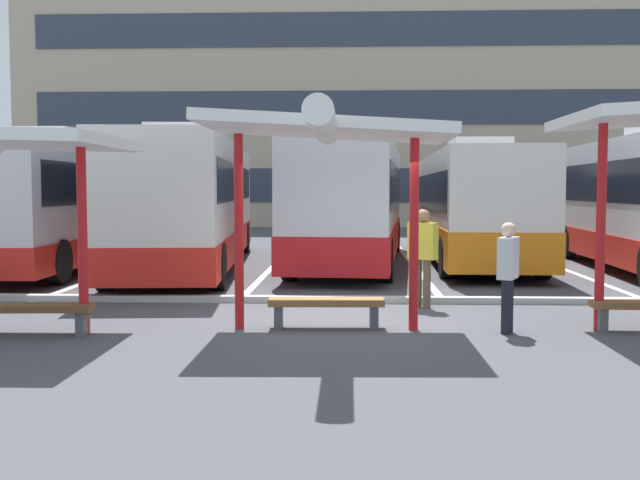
# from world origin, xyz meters

# --- Properties ---
(ground_plane) EXTENTS (160.00, 160.00, 0.00)m
(ground_plane) POSITION_xyz_m (0.00, 0.00, 0.00)
(ground_plane) COLOR #47474C
(terminal_building) EXTENTS (37.14, 15.25, 19.58)m
(terminal_building) POSITION_xyz_m (0.03, 36.93, 8.42)
(terminal_building) COLOR tan
(terminal_building) RESTS_ON ground
(coach_bus_0) EXTENTS (2.81, 11.90, 3.62)m
(coach_bus_0) POSITION_xyz_m (-7.50, 8.50, 1.69)
(coach_bus_0) COLOR silver
(coach_bus_0) RESTS_ON ground
(coach_bus_1) EXTENTS (3.53, 12.68, 3.65)m
(coach_bus_1) POSITION_xyz_m (-4.09, 7.90, 1.69)
(coach_bus_1) COLOR silver
(coach_bus_1) RESTS_ON ground
(coach_bus_2) EXTENTS (3.40, 11.59, 3.64)m
(coach_bus_2) POSITION_xyz_m (0.23, 9.09, 1.68)
(coach_bus_2) COLOR silver
(coach_bus_2) RESTS_ON ground
(coach_bus_3) EXTENTS (2.82, 11.86, 3.44)m
(coach_bus_3) POSITION_xyz_m (3.68, 9.94, 1.57)
(coach_bus_3) COLOR silver
(coach_bus_3) RESTS_ON ground
(lane_stripe_0) EXTENTS (0.16, 14.00, 0.01)m
(lane_stripe_0) POSITION_xyz_m (-9.64, 8.66, 0.00)
(lane_stripe_0) COLOR white
(lane_stripe_0) RESTS_ON ground
(lane_stripe_1) EXTENTS (0.16, 14.00, 0.01)m
(lane_stripe_1) POSITION_xyz_m (-5.79, 8.66, 0.00)
(lane_stripe_1) COLOR white
(lane_stripe_1) RESTS_ON ground
(lane_stripe_2) EXTENTS (0.16, 14.00, 0.01)m
(lane_stripe_2) POSITION_xyz_m (-1.93, 8.66, 0.00)
(lane_stripe_2) COLOR white
(lane_stripe_2) RESTS_ON ground
(lane_stripe_3) EXTENTS (0.16, 14.00, 0.01)m
(lane_stripe_3) POSITION_xyz_m (1.93, 8.66, 0.00)
(lane_stripe_3) COLOR white
(lane_stripe_3) RESTS_ON ground
(lane_stripe_4) EXTENTS (0.16, 14.00, 0.01)m
(lane_stripe_4) POSITION_xyz_m (5.79, 8.66, 0.00)
(lane_stripe_4) COLOR white
(lane_stripe_4) RESTS_ON ground
(bench_1) EXTENTS (1.86, 0.51, 0.45)m
(bench_1) POSITION_xyz_m (-4.47, -1.50, 0.34)
(bench_1) COLOR brown
(bench_1) RESTS_ON ground
(waiting_shelter_1) EXTENTS (3.62, 4.22, 3.19)m
(waiting_shelter_1) POSITION_xyz_m (-0.20, -1.14, 2.92)
(waiting_shelter_1) COLOR red
(waiting_shelter_1) RESTS_ON ground
(bench_2) EXTENTS (1.76, 0.47, 0.45)m
(bench_2) POSITION_xyz_m (-0.20, -0.77, 0.34)
(bench_2) COLOR brown
(bench_2) RESTS_ON ground
(platform_kerb) EXTENTS (44.00, 0.24, 0.12)m
(platform_kerb) POSITION_xyz_m (0.00, 1.80, 0.06)
(platform_kerb) COLOR #ADADA8
(platform_kerb) RESTS_ON ground
(waiting_passenger_1) EXTENTS (0.39, 0.52, 1.63)m
(waiting_passenger_1) POSITION_xyz_m (2.46, -1.07, 0.93)
(waiting_passenger_1) COLOR black
(waiting_passenger_1) RESTS_ON ground
(waiting_passenger_2) EXTENTS (0.54, 0.46, 1.75)m
(waiting_passenger_2) POSITION_xyz_m (1.45, 1.26, 1.02)
(waiting_passenger_2) COLOR brown
(waiting_passenger_2) RESTS_ON ground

